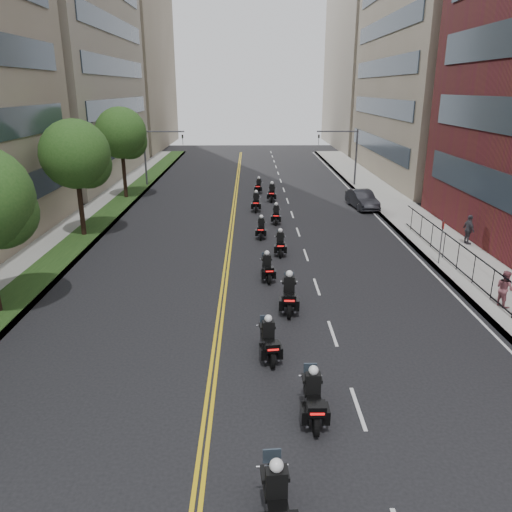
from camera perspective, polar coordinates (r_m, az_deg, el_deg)
The scene contains 25 objects.
sidewalk_right at distance 36.50m, azimuth 18.73°, elevation 2.78°, with size 4.00×90.00×0.15m, color gray.
sidewalk_left at distance 36.40m, azimuth -19.75°, elevation 2.63°, with size 4.00×90.00×0.15m, color gray.
grass_strip at distance 36.13m, azimuth -18.56°, elevation 2.79°, with size 2.00×90.00×0.04m, color #193714.
building_right_tan at distance 60.40m, azimuth 22.01°, elevation 22.71°, with size 15.11×28.00×30.00m.
building_right_far at distance 88.87m, azimuth 14.26°, elevation 20.43°, with size 15.00×28.00×26.00m, color #A09581.
building_left_mid at distance 60.69m, azimuth -24.09°, elevation 24.35°, with size 16.11×28.00×34.00m.
building_left_far at distance 88.92m, azimuth -16.00°, elevation 20.29°, with size 16.00×28.00×26.00m, color gray.
iron_fence at distance 24.54m, azimuth 26.39°, elevation -3.76°, with size 0.05×28.00×1.50m.
street_trees at distance 29.18m, azimuth -22.95°, elevation 8.70°, with size 4.40×38.40×7.98m.
traffic_signal_right at distance 51.37m, azimuth 10.34°, elevation 11.95°, with size 4.09×0.20×5.60m.
traffic_signal_left at distance 51.32m, azimuth -11.54°, elevation 11.87°, with size 4.09×0.20×5.60m.
motorcycle_0 at distance 12.29m, azimuth 2.40°, elevation -26.59°, with size 0.66×2.48×1.83m.
motorcycle_1 at distance 15.49m, azimuth 6.53°, elevation -15.95°, with size 0.53×2.34×1.73m.
motorcycle_2 at distance 18.48m, azimuth 1.47°, elevation -9.75°, with size 0.68×2.25×1.67m.
motorcycle_3 at distance 22.18m, azimuth 3.79°, elevation -4.52°, with size 0.63×2.52×1.86m.
motorcycle_4 at distance 25.71m, azimuth 1.29°, elevation -1.44°, with size 0.58×2.10×1.55m.
motorcycle_5 at distance 29.67m, azimuth 2.78°, elevation 1.34°, with size 0.50×2.15×1.58m.
motorcycle_6 at distance 33.02m, azimuth 0.60°, elevation 3.13°, with size 0.53×2.08×1.53m.
motorcycle_7 at distance 36.63m, azimuth 2.31°, elevation 4.69°, with size 0.53×2.10×1.55m.
motorcycle_8 at distance 40.40m, azimuth 0.01°, elevation 6.11°, with size 0.53×2.28×1.69m.
motorcycle_9 at distance 44.06m, azimuth 1.83°, elevation 7.18°, with size 0.63×2.33×1.72m.
motorcycle_10 at distance 47.58m, azimuth 0.31°, elevation 7.95°, with size 0.61×2.06×1.53m.
parked_sedan at distance 42.26m, azimuth 12.05°, elevation 6.36°, with size 1.55×4.46×1.47m, color black.
pedestrian_b at distance 24.85m, azimuth 26.53°, elevation -3.33°, with size 0.81×0.63×1.66m, color #8A4B53.
pedestrian_c at distance 33.77m, azimuth 23.14°, elevation 2.79°, with size 1.09×0.46×1.86m, color #3D3C43.
Camera 1 is at (-0.15, -8.12, 9.45)m, focal length 35.00 mm.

